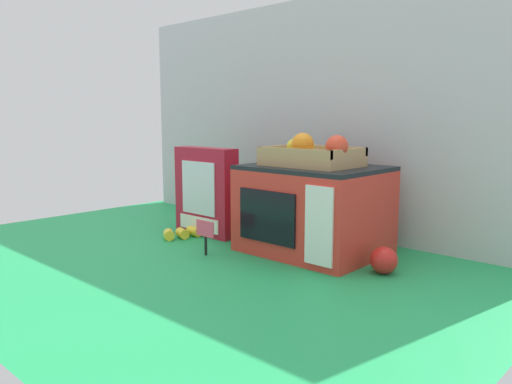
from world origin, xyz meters
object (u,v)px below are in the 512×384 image
cookie_set_box (206,192)px  price_sign (205,232)px  toy_microwave (313,209)px  loose_toy_apple (384,260)px  food_groups_crate (312,155)px  loose_toy_banana (182,233)px

cookie_set_box → price_sign: (0.19, -0.18, -0.08)m
toy_microwave → loose_toy_apple: (0.26, -0.05, -0.09)m
food_groups_crate → loose_toy_banana: food_groups_crate is taller
food_groups_crate → price_sign: 0.37m
loose_toy_banana → toy_microwave: bearing=20.5°
toy_microwave → cookie_set_box: cookie_set_box is taller
food_groups_crate → loose_toy_banana: size_ratio=2.04×
price_sign → loose_toy_apple: bearing=22.9°
food_groups_crate → cookie_set_box: 0.42m
price_sign → loose_toy_apple: price_sign is taller
food_groups_crate → price_sign: (-0.20, -0.23, -0.22)m
toy_microwave → loose_toy_banana: toy_microwave is taller
cookie_set_box → price_sign: 0.27m
cookie_set_box → price_sign: cookie_set_box is taller
cookie_set_box → food_groups_crate: bearing=7.3°
toy_microwave → loose_toy_banana: size_ratio=3.01×
toy_microwave → cookie_set_box: size_ratio=1.31×
cookie_set_box → loose_toy_banana: bearing=-100.6°
loose_toy_banana → loose_toy_apple: loose_toy_apple is taller
loose_toy_banana → loose_toy_apple: 0.68m
price_sign → loose_toy_apple: 0.50m
toy_microwave → loose_toy_apple: bearing=-10.3°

